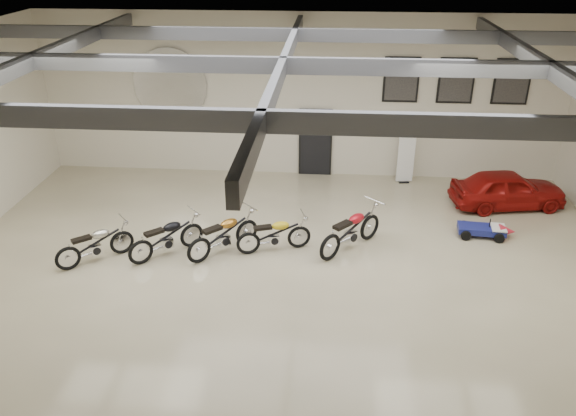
# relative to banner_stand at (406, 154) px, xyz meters

# --- Properties ---
(floor) EXTENTS (16.00, 12.00, 0.01)m
(floor) POSITION_rel_banner_stand_xyz_m (-3.30, -5.50, -0.94)
(floor) COLOR #BFB192
(floor) RESTS_ON ground
(ceiling) EXTENTS (16.00, 12.00, 0.01)m
(ceiling) POSITION_rel_banner_stand_xyz_m (-3.30, -5.50, 4.06)
(ceiling) COLOR slate
(ceiling) RESTS_ON back_wall
(back_wall) EXTENTS (16.00, 0.02, 5.00)m
(back_wall) POSITION_rel_banner_stand_xyz_m (-3.30, 0.50, 1.56)
(back_wall) COLOR beige
(back_wall) RESTS_ON floor
(ceiling_beams) EXTENTS (15.80, 11.80, 0.32)m
(ceiling_beams) POSITION_rel_banner_stand_xyz_m (-3.30, -5.50, 3.81)
(ceiling_beams) COLOR #4E4F55
(ceiling_beams) RESTS_ON ceiling
(door) EXTENTS (0.92, 0.08, 2.10)m
(door) POSITION_rel_banner_stand_xyz_m (-2.80, 0.45, 0.11)
(door) COLOR black
(door) RESTS_ON back_wall
(logo_plaque) EXTENTS (2.30, 0.06, 1.16)m
(logo_plaque) POSITION_rel_banner_stand_xyz_m (-7.30, 0.45, 1.86)
(logo_plaque) COLOR silver
(logo_plaque) RESTS_ON back_wall
(poster_left) EXTENTS (1.05, 0.08, 1.35)m
(poster_left) POSITION_rel_banner_stand_xyz_m (-0.30, 0.46, 2.16)
(poster_left) COLOR black
(poster_left) RESTS_ON back_wall
(poster_mid) EXTENTS (1.05, 0.08, 1.35)m
(poster_mid) POSITION_rel_banner_stand_xyz_m (1.30, 0.46, 2.16)
(poster_mid) COLOR black
(poster_mid) RESTS_ON back_wall
(poster_right) EXTENTS (1.05, 0.08, 1.35)m
(poster_right) POSITION_rel_banner_stand_xyz_m (2.90, 0.46, 2.16)
(poster_right) COLOR black
(poster_right) RESTS_ON back_wall
(oil_sign) EXTENTS (0.72, 0.10, 0.72)m
(oil_sign) POSITION_rel_banner_stand_xyz_m (-1.40, 0.45, 0.76)
(oil_sign) COLOR white
(oil_sign) RESTS_ON back_wall
(banner_stand) EXTENTS (0.53, 0.26, 1.88)m
(banner_stand) POSITION_rel_banner_stand_xyz_m (0.00, 0.00, 0.00)
(banner_stand) COLOR white
(banner_stand) RESTS_ON floor
(motorcycle_silver) EXTENTS (1.77, 1.61, 0.95)m
(motorcycle_silver) POSITION_rel_banner_stand_xyz_m (-7.78, -5.27, -0.46)
(motorcycle_silver) COLOR silver
(motorcycle_silver) RESTS_ON floor
(motorcycle_black) EXTENTS (1.83, 1.72, 1.00)m
(motorcycle_black) POSITION_rel_banner_stand_xyz_m (-6.18, -4.86, -0.44)
(motorcycle_black) COLOR silver
(motorcycle_black) RESTS_ON floor
(motorcycle_gold) EXTENTS (1.84, 1.84, 1.03)m
(motorcycle_gold) POSITION_rel_banner_stand_xyz_m (-4.84, -4.65, -0.42)
(motorcycle_gold) COLOR silver
(motorcycle_gold) RESTS_ON floor
(motorcycle_yellow) EXTENTS (1.90, 1.11, 0.94)m
(motorcycle_yellow) POSITION_rel_banner_stand_xyz_m (-3.63, -4.47, -0.47)
(motorcycle_yellow) COLOR silver
(motorcycle_yellow) RESTS_ON floor
(motorcycle_red) EXTENTS (1.89, 1.98, 1.09)m
(motorcycle_red) POSITION_rel_banner_stand_xyz_m (-1.77, -4.24, -0.40)
(motorcycle_red) COLOR silver
(motorcycle_red) RESTS_ON floor
(go_kart) EXTENTS (1.50, 0.78, 0.52)m
(go_kart) POSITION_rel_banner_stand_xyz_m (1.73, -3.34, -0.68)
(go_kart) COLOR navy
(go_kart) RESTS_ON floor
(vintage_car) EXTENTS (1.77, 3.31, 1.07)m
(vintage_car) POSITION_rel_banner_stand_xyz_m (2.70, -1.50, -0.40)
(vintage_car) COLOR maroon
(vintage_car) RESTS_ON floor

